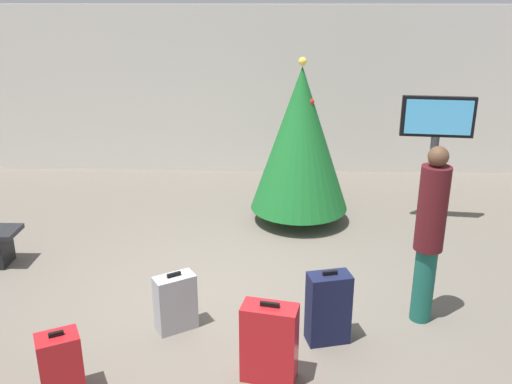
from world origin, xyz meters
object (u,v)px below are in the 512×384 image
(holiday_tree, at_px, (300,139))
(suitcase_1, at_px, (328,308))
(suitcase_0, at_px, (269,343))
(flight_info_kiosk, at_px, (436,134))
(suitcase_2, at_px, (61,365))
(traveller_0, at_px, (430,231))
(suitcase_3, at_px, (176,303))

(holiday_tree, height_order, suitcase_1, holiday_tree)
(suitcase_1, bearing_deg, suitcase_0, -134.07)
(holiday_tree, xyz_separation_m, suitcase_1, (0.15, -3.10, -0.91))
(holiday_tree, xyz_separation_m, suitcase_0, (-0.43, -3.69, -0.90))
(flight_info_kiosk, height_order, suitcase_0, flight_info_kiosk)
(flight_info_kiosk, relative_size, suitcase_2, 3.04)
(traveller_0, bearing_deg, suitcase_0, -147.81)
(traveller_0, bearing_deg, suitcase_1, -158.01)
(suitcase_2, bearing_deg, suitcase_1, 20.02)
(flight_info_kiosk, distance_m, suitcase_3, 4.56)
(suitcase_2, xyz_separation_m, suitcase_3, (0.82, 1.02, 0.01))
(flight_info_kiosk, xyz_separation_m, suitcase_3, (-3.34, -2.93, -1.07))
(suitcase_0, relative_size, suitcase_3, 1.21)
(flight_info_kiosk, bearing_deg, suitcase_3, -138.74)
(suitcase_2, bearing_deg, suitcase_0, 8.43)
(holiday_tree, bearing_deg, suitcase_2, -119.18)
(holiday_tree, height_order, suitcase_2, holiday_tree)
(holiday_tree, xyz_separation_m, traveller_0, (1.18, -2.68, -0.25))
(holiday_tree, bearing_deg, suitcase_0, -96.58)
(suitcase_0, bearing_deg, flight_info_kiosk, 57.26)
(holiday_tree, height_order, traveller_0, holiday_tree)
(holiday_tree, relative_size, traveller_0, 1.28)
(suitcase_0, relative_size, suitcase_1, 1.01)
(suitcase_2, distance_m, suitcase_3, 1.31)
(traveller_0, relative_size, suitcase_3, 2.96)
(suitcase_2, height_order, suitcase_3, suitcase_3)
(traveller_0, relative_size, suitcase_0, 2.44)
(flight_info_kiosk, height_order, traveller_0, flight_info_kiosk)
(suitcase_3, bearing_deg, suitcase_0, -38.20)
(holiday_tree, xyz_separation_m, suitcase_2, (-2.21, -3.96, -0.98))
(traveller_0, xyz_separation_m, suitcase_2, (-3.39, -1.28, -0.73))
(suitcase_0, relative_size, suitcase_2, 1.24)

